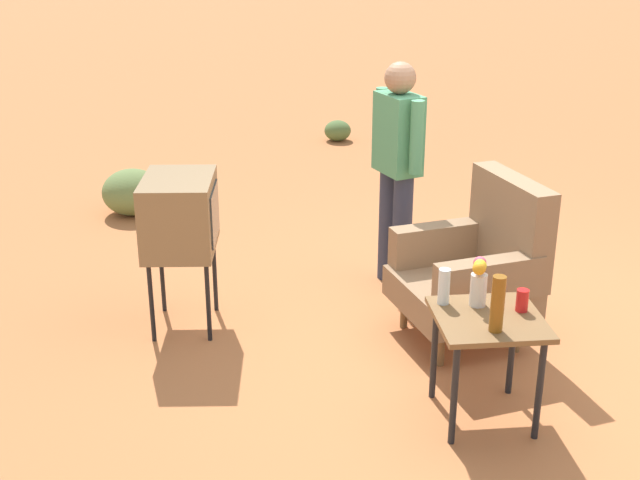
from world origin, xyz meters
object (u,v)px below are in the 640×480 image
bottle_tall_amber (497,304)px  flower_vase (479,280)px  armchair (477,266)px  soda_can_red (522,300)px  person_standing (397,161)px  side_table (488,332)px  tv_on_stand (180,215)px  bottle_short_clear (444,286)px

bottle_tall_amber → flower_vase: bottle_tall_amber is taller
armchair → soda_can_red: armchair is taller
soda_can_red → person_standing: bearing=-168.9°
side_table → tv_on_stand: tv_on_stand is taller
side_table → bottle_tall_amber: 0.29m
armchair → bottle_tall_amber: bearing=-11.3°
armchair → bottle_tall_amber: 1.13m
side_table → bottle_short_clear: 0.33m
tv_on_stand → flower_vase: 1.99m
armchair → bottle_short_clear: 0.87m
bottle_short_clear → bottle_tall_amber: (0.34, 0.19, 0.05)m
soda_can_red → flower_vase: (-0.09, -0.21, 0.09)m
soda_can_red → bottle_tall_amber: size_ratio=0.41×
side_table → bottle_tall_amber: size_ratio=2.04×
person_standing → flower_vase: person_standing is taller
side_table → bottle_tall_amber: (0.16, -0.01, 0.24)m
armchair → tv_on_stand: size_ratio=1.03×
armchair → flower_vase: armchair is taller
bottle_tall_amber → flower_vase: (-0.30, -0.01, -0.00)m
person_standing → bottle_tall_amber: person_standing is taller
person_standing → bottle_short_clear: 1.65m
tv_on_stand → side_table: bearing=52.7°
side_table → soda_can_red: bearing=104.7°
person_standing → bottle_short_clear: (1.63, -0.05, -0.23)m
tv_on_stand → bottle_tall_amber: bearing=49.1°
armchair → side_table: armchair is taller
side_table → tv_on_stand: 2.11m
side_table → bottle_short_clear: size_ratio=3.06×
bottle_tall_amber → armchair: bearing=168.7°
armchair → tv_on_stand: 1.92m
side_table → bottle_tall_amber: bottle_tall_amber is taller
person_standing → bottle_tall_amber: (1.97, 0.14, -0.18)m
armchair → soda_can_red: size_ratio=8.69×
person_standing → soda_can_red: person_standing is taller
person_standing → soda_can_red: (1.76, 0.35, -0.27)m
tv_on_stand → flower_vase: (1.13, 1.64, -0.02)m
soda_can_red → bottle_short_clear: 0.42m
soda_can_red → tv_on_stand: bearing=-123.3°
tv_on_stand → soda_can_red: size_ratio=8.44×
tv_on_stand → soda_can_red: tv_on_stand is taller
armchair → tv_on_stand: bearing=-100.7°
flower_vase → tv_on_stand: bearing=-124.5°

